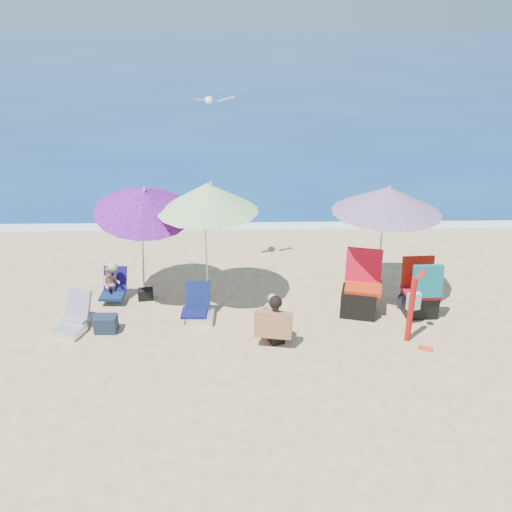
{
  "coord_description": "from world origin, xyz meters",
  "views": [
    {
      "loc": [
        -0.48,
        -8.05,
        5.26
      ],
      "look_at": [
        -0.3,
        1.0,
        1.1
      ],
      "focal_mm": 39.83,
      "sensor_mm": 36.0,
      "label": 1
    }
  ],
  "objects_px": {
    "camp_chair_right": "(420,295)",
    "chair_navy": "(198,311)",
    "umbrella_striped": "(208,197)",
    "seagull": "(210,100)",
    "chair_rainbow": "(73,321)",
    "person_left": "(112,283)",
    "umbrella_turquoise": "(387,200)",
    "camp_chair_left": "(360,295)",
    "person_center": "(273,320)",
    "furled_umbrella": "(413,302)",
    "umbrella_blue": "(144,200)"
  },
  "relations": [
    {
      "from": "umbrella_blue",
      "to": "camp_chair_right",
      "type": "bearing_deg",
      "value": -7.64
    },
    {
      "from": "chair_rainbow",
      "to": "person_center",
      "type": "relative_size",
      "value": 0.93
    },
    {
      "from": "umbrella_blue",
      "to": "person_left",
      "type": "distance_m",
      "value": 1.77
    },
    {
      "from": "umbrella_blue",
      "to": "chair_rainbow",
      "type": "xyz_separation_m",
      "value": [
        -1.19,
        -1.07,
        -1.81
      ]
    },
    {
      "from": "camp_chair_right",
      "to": "seagull",
      "type": "bearing_deg",
      "value": 155.17
    },
    {
      "from": "umbrella_turquoise",
      "to": "umbrella_striped",
      "type": "height_order",
      "value": "umbrella_striped"
    },
    {
      "from": "person_left",
      "to": "umbrella_blue",
      "type": "bearing_deg",
      "value": 3.45
    },
    {
      "from": "seagull",
      "to": "umbrella_striped",
      "type": "bearing_deg",
      "value": -90.78
    },
    {
      "from": "umbrella_turquoise",
      "to": "camp_chair_left",
      "type": "distance_m",
      "value": 1.78
    },
    {
      "from": "umbrella_striped",
      "to": "chair_rainbow",
      "type": "height_order",
      "value": "umbrella_striped"
    },
    {
      "from": "umbrella_striped",
      "to": "person_center",
      "type": "xyz_separation_m",
      "value": [
        1.09,
        -1.38,
        -1.64
      ]
    },
    {
      "from": "umbrella_blue",
      "to": "chair_navy",
      "type": "relative_size",
      "value": 3.81
    },
    {
      "from": "umbrella_turquoise",
      "to": "furled_umbrella",
      "type": "distance_m",
      "value": 1.93
    },
    {
      "from": "chair_rainbow",
      "to": "camp_chair_left",
      "type": "height_order",
      "value": "camp_chair_left"
    },
    {
      "from": "person_center",
      "to": "person_left",
      "type": "bearing_deg",
      "value": 153.22
    },
    {
      "from": "camp_chair_left",
      "to": "person_center",
      "type": "height_order",
      "value": "camp_chair_left"
    },
    {
      "from": "umbrella_striped",
      "to": "chair_navy",
      "type": "bearing_deg",
      "value": -107.4
    },
    {
      "from": "umbrella_turquoise",
      "to": "umbrella_blue",
      "type": "height_order",
      "value": "umbrella_blue"
    },
    {
      "from": "chair_navy",
      "to": "umbrella_turquoise",
      "type": "bearing_deg",
      "value": 12.29
    },
    {
      "from": "chair_rainbow",
      "to": "seagull",
      "type": "height_order",
      "value": "seagull"
    },
    {
      "from": "chair_navy",
      "to": "camp_chair_left",
      "type": "distance_m",
      "value": 2.92
    },
    {
      "from": "camp_chair_right",
      "to": "chair_navy",
      "type": "bearing_deg",
      "value": -178.46
    },
    {
      "from": "chair_rainbow",
      "to": "seagull",
      "type": "bearing_deg",
      "value": 42.53
    },
    {
      "from": "umbrella_striped",
      "to": "seagull",
      "type": "distance_m",
      "value": 1.9
    },
    {
      "from": "umbrella_blue",
      "to": "camp_chair_left",
      "type": "xyz_separation_m",
      "value": [
        3.85,
        -0.55,
        -1.64
      ]
    },
    {
      "from": "camp_chair_right",
      "to": "person_left",
      "type": "height_order",
      "value": "camp_chair_right"
    },
    {
      "from": "chair_navy",
      "to": "seagull",
      "type": "distance_m",
      "value": 3.84
    },
    {
      "from": "camp_chair_left",
      "to": "person_center",
      "type": "distance_m",
      "value": 1.9
    },
    {
      "from": "chair_navy",
      "to": "seagull",
      "type": "relative_size",
      "value": 0.84
    },
    {
      "from": "camp_chair_left",
      "to": "seagull",
      "type": "distance_m",
      "value": 4.48
    },
    {
      "from": "person_center",
      "to": "seagull",
      "type": "height_order",
      "value": "seagull"
    },
    {
      "from": "furled_umbrella",
      "to": "person_center",
      "type": "height_order",
      "value": "furled_umbrella"
    },
    {
      "from": "camp_chair_right",
      "to": "person_left",
      "type": "relative_size",
      "value": 1.34
    },
    {
      "from": "person_left",
      "to": "seagull",
      "type": "height_order",
      "value": "seagull"
    },
    {
      "from": "chair_rainbow",
      "to": "person_left",
      "type": "relative_size",
      "value": 1.05
    },
    {
      "from": "umbrella_turquoise",
      "to": "person_center",
      "type": "relative_size",
      "value": 2.51
    },
    {
      "from": "furled_umbrella",
      "to": "seagull",
      "type": "distance_m",
      "value": 5.08
    },
    {
      "from": "umbrella_turquoise",
      "to": "camp_chair_left",
      "type": "relative_size",
      "value": 1.99
    },
    {
      "from": "umbrella_striped",
      "to": "person_left",
      "type": "height_order",
      "value": "umbrella_striped"
    },
    {
      "from": "furled_umbrella",
      "to": "seagull",
      "type": "height_order",
      "value": "seagull"
    },
    {
      "from": "umbrella_striped",
      "to": "seagull",
      "type": "bearing_deg",
      "value": 89.22
    },
    {
      "from": "chair_rainbow",
      "to": "person_center",
      "type": "xyz_separation_m",
      "value": [
        3.41,
        -0.46,
        0.27
      ]
    },
    {
      "from": "person_left",
      "to": "chair_rainbow",
      "type": "bearing_deg",
      "value": -114.5
    },
    {
      "from": "chair_rainbow",
      "to": "person_left",
      "type": "xyz_separation_m",
      "value": [
        0.47,
        1.02,
        0.19
      ]
    },
    {
      "from": "umbrella_turquoise",
      "to": "seagull",
      "type": "relative_size",
      "value": 2.97
    },
    {
      "from": "camp_chair_left",
      "to": "seagull",
      "type": "height_order",
      "value": "seagull"
    },
    {
      "from": "umbrella_turquoise",
      "to": "umbrella_striped",
      "type": "bearing_deg",
      "value": -177.9
    },
    {
      "from": "umbrella_blue",
      "to": "camp_chair_left",
      "type": "relative_size",
      "value": 2.15
    },
    {
      "from": "seagull",
      "to": "camp_chair_left",
      "type": "bearing_deg",
      "value": -31.08
    },
    {
      "from": "chair_navy",
      "to": "camp_chair_right",
      "type": "bearing_deg",
      "value": 1.54
    }
  ]
}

